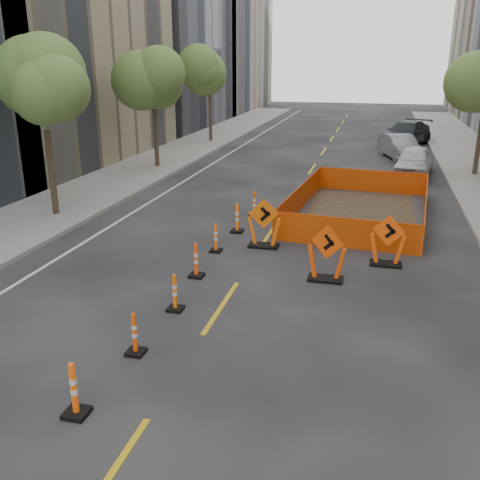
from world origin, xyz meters
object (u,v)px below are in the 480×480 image
(channelizer_2, at_px, (74,389))
(channelizer_6, at_px, (216,238))
(chevron_sign_right, at_px, (388,240))
(chevron_sign_left, at_px, (264,223))
(channelizer_5, at_px, (196,260))
(chevron_sign_center, at_px, (327,253))
(channelizer_4, at_px, (175,292))
(parked_car_mid, at_px, (401,147))
(channelizer_8, at_px, (255,204))
(parked_car_near, at_px, (414,161))
(channelizer_3, at_px, (135,333))
(parked_car_far, at_px, (406,134))
(channelizer_7, at_px, (237,218))

(channelizer_2, height_order, channelizer_6, channelizer_2)
(chevron_sign_right, bearing_deg, chevron_sign_left, -177.36)
(channelizer_5, bearing_deg, chevron_sign_center, 10.69)
(channelizer_4, distance_m, chevron_sign_center, 4.36)
(chevron_sign_right, xyz_separation_m, parked_car_mid, (0.86, 18.53, -0.06))
(channelizer_8, distance_m, chevron_sign_right, 6.41)
(channelizer_6, xyz_separation_m, parked_car_near, (6.60, 13.69, 0.29))
(channelizer_6, xyz_separation_m, chevron_sign_center, (3.60, -1.45, 0.34))
(channelizer_4, distance_m, channelizer_5, 2.12)
(channelizer_3, height_order, chevron_sign_right, chevron_sign_right)
(chevron_sign_right, relative_size, parked_car_near, 0.35)
(channelizer_8, bearing_deg, chevron_sign_right, -39.63)
(channelizer_4, bearing_deg, channelizer_8, 89.77)
(channelizer_4, bearing_deg, chevron_sign_right, 41.32)
(chevron_sign_right, distance_m, parked_car_far, 24.18)
(channelizer_8, height_order, parked_car_mid, parked_car_mid)
(channelizer_2, bearing_deg, chevron_sign_center, 63.19)
(channelizer_8, height_order, parked_car_near, parked_car_near)
(chevron_sign_center, xyz_separation_m, chevron_sign_right, (1.62, 1.59, -0.03))
(channelizer_6, height_order, parked_car_near, parked_car_near)
(channelizer_2, xyz_separation_m, chevron_sign_left, (1.31, 9.28, 0.29))
(channelizer_8, bearing_deg, parked_car_far, 72.60)
(channelizer_6, xyz_separation_m, channelizer_8, (0.28, 4.22, 0.03))
(parked_car_mid, bearing_deg, channelizer_6, -125.23)
(channelizer_7, distance_m, chevron_sign_left, 1.79)
(channelizer_3, bearing_deg, parked_car_far, 78.22)
(channelizer_5, relative_size, chevron_sign_right, 0.65)
(chevron_sign_left, distance_m, parked_car_near, 13.88)
(channelizer_2, distance_m, channelizer_8, 12.67)
(channelizer_6, bearing_deg, chevron_sign_right, 1.55)
(channelizer_6, xyz_separation_m, channelizer_7, (0.14, 2.11, 0.06))
(channelizer_5, bearing_deg, parked_car_mid, 73.90)
(channelizer_2, distance_m, parked_car_near, 23.09)
(channelizer_6, distance_m, channelizer_8, 4.23)
(channelizer_3, xyz_separation_m, channelizer_4, (0.07, 2.11, 0.01))
(chevron_sign_left, distance_m, parked_car_mid, 18.44)
(parked_car_near, bearing_deg, channelizer_3, -100.17)
(chevron_sign_left, bearing_deg, chevron_sign_center, -60.73)
(parked_car_near, relative_size, parked_car_far, 0.78)
(channelizer_4, bearing_deg, channelizer_2, -92.57)
(chevron_sign_left, distance_m, chevron_sign_center, 3.19)
(channelizer_5, bearing_deg, chevron_sign_left, 66.30)
(chevron_sign_right, bearing_deg, channelizer_8, 153.27)
(chevron_sign_left, bearing_deg, channelizer_3, -114.44)
(chevron_sign_right, bearing_deg, chevron_sign_center, -122.61)
(channelizer_6, height_order, parked_car_mid, parked_car_mid)
(channelizer_7, bearing_deg, parked_car_near, 60.87)
(chevron_sign_right, bearing_deg, channelizer_3, -114.94)
(channelizer_3, distance_m, channelizer_8, 10.56)
(chevron_sign_center, bearing_deg, channelizer_5, -146.38)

